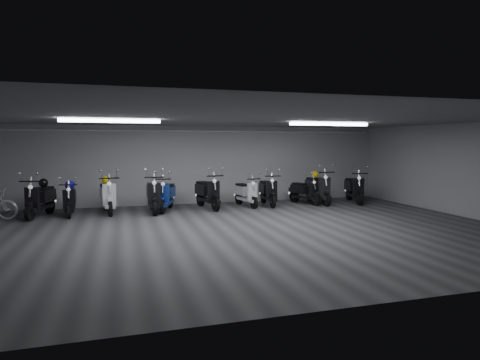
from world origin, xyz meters
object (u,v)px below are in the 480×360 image
object	(u,v)px
scooter_5	(208,188)
helmet_0	(106,180)
scooter_10	(354,184)
helmet_1	(43,183)
scooter_6	(246,189)
scooter_2	(107,191)
scooter_8	(305,188)
scooter_1	(70,195)
scooter_0	(40,194)
helmet_2	(315,174)
scooter_7	(268,187)
scooter_4	(166,190)
scooter_9	(318,184)
scooter_3	(153,190)
helmet_3	(70,185)

from	to	relation	value
scooter_5	helmet_0	size ratio (longest dim) A/B	6.90
scooter_10	helmet_1	distance (m)	10.49
scooter_6	scooter_10	size ratio (longest dim) A/B	0.89
scooter_2	scooter_8	world-z (taller)	scooter_2
scooter_2	scooter_1	bearing A→B (deg)	178.48
scooter_0	helmet_2	world-z (taller)	scooter_0
scooter_8	scooter_7	bearing A→B (deg)	159.22
helmet_0	scooter_0	bearing A→B (deg)	-168.03
scooter_0	helmet_0	size ratio (longest dim) A/B	6.75
scooter_8	helmet_1	world-z (taller)	scooter_8
scooter_4	scooter_10	distance (m)	6.83
scooter_1	scooter_0	bearing A→B (deg)	178.66
scooter_1	scooter_5	world-z (taller)	scooter_5
scooter_4	scooter_10	xyz separation A→B (m)	(6.83, -0.12, 0.03)
scooter_7	helmet_0	distance (m)	5.41
helmet_2	scooter_1	bearing A→B (deg)	-177.18
scooter_0	scooter_8	world-z (taller)	scooter_0
scooter_9	helmet_1	distance (m)	9.11
scooter_0	scooter_9	distance (m)	9.17
scooter_6	scooter_5	bearing A→B (deg)	172.54
scooter_8	helmet_2	bearing A→B (deg)	5.46
helmet_2	scooter_8	bearing A→B (deg)	-155.39
scooter_4	scooter_9	distance (m)	5.45
scooter_4	helmet_0	world-z (taller)	scooter_4
scooter_3	scooter_8	world-z (taller)	scooter_3
scooter_5	scooter_9	world-z (taller)	scooter_9
scooter_2	scooter_3	world-z (taller)	scooter_3
scooter_5	scooter_8	bearing A→B (deg)	-10.83
scooter_9	helmet_3	world-z (taller)	scooter_9
helmet_1	scooter_1	bearing A→B (deg)	-16.97
scooter_4	helmet_2	bearing A→B (deg)	21.27
scooter_2	scooter_8	xyz separation A→B (m)	(6.75, 0.07, -0.11)
scooter_0	scooter_10	bearing A→B (deg)	15.43
scooter_2	scooter_4	bearing A→B (deg)	-8.17
scooter_1	scooter_10	distance (m)	9.73
helmet_1	scooter_10	bearing A→B (deg)	-1.43
helmet_0	helmet_1	world-z (taller)	helmet_0
scooter_1	scooter_5	size ratio (longest dim) A/B	0.87
scooter_2	scooter_3	bearing A→B (deg)	-16.33
scooter_5	helmet_3	distance (m)	4.29
scooter_1	scooter_8	distance (m)	7.84
scooter_0	scooter_6	world-z (taller)	scooter_0
scooter_7	scooter_2	bearing A→B (deg)	-174.40
helmet_3	helmet_2	bearing A→B (deg)	1.24
scooter_10	helmet_1	world-z (taller)	scooter_10
scooter_7	scooter_9	size ratio (longest dim) A/B	0.92
scooter_6	helmet_3	distance (m)	5.67
scooter_10	scooter_7	bearing A→B (deg)	-169.72
scooter_0	scooter_3	size ratio (longest dim) A/B	0.96
scooter_6	scooter_2	bearing A→B (deg)	170.33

